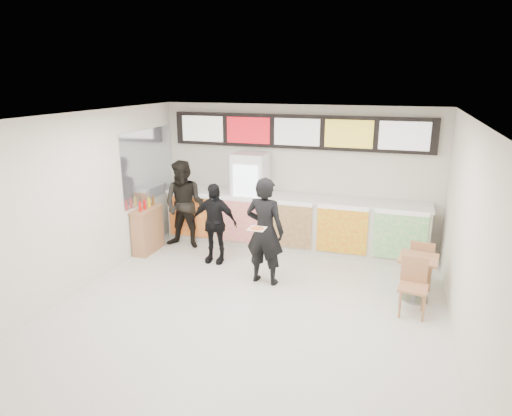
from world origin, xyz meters
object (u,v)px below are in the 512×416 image
at_px(drinks_fridge, 250,199).
at_px(condiment_ledge, 148,230).
at_px(customer_mid, 214,223).
at_px(service_counter, 292,222).
at_px(customer_main, 265,231).
at_px(cafe_table, 417,270).
at_px(customer_left, 184,205).

relative_size(drinks_fridge, condiment_ledge, 1.80).
bearing_deg(customer_mid, service_counter, 41.33).
bearing_deg(customer_main, cafe_table, -171.03).
xyz_separation_m(customer_main, condiment_ledge, (-2.76, 0.69, -0.48)).
xyz_separation_m(customer_main, customer_left, (-2.14, 1.19, -0.02)).
xyz_separation_m(drinks_fridge, cafe_table, (3.43, -1.72, -0.48)).
height_order(service_counter, condiment_ledge, service_counter).
relative_size(service_counter, customer_left, 2.96).
bearing_deg(condiment_ledge, drinks_fridge, 30.99).
height_order(drinks_fridge, customer_main, drinks_fridge).
distance_m(service_counter, customer_mid, 1.77).
relative_size(service_counter, cafe_table, 3.58).
height_order(customer_left, condiment_ledge, customer_left).
height_order(service_counter, customer_main, customer_main).
bearing_deg(customer_main, customer_left, -22.58).
distance_m(customer_main, cafe_table, 2.60).
relative_size(customer_mid, cafe_table, 1.03).
bearing_deg(cafe_table, customer_main, -170.77).
distance_m(service_counter, customer_left, 2.31).
height_order(customer_mid, cafe_table, customer_mid).
height_order(drinks_fridge, cafe_table, drinks_fridge).
bearing_deg(service_counter, customer_left, -164.24).
bearing_deg(customer_left, cafe_table, -13.27).
distance_m(customer_left, condiment_ledge, 0.92).
relative_size(customer_left, cafe_table, 1.21).
xyz_separation_m(customer_main, cafe_table, (2.56, 0.11, -0.44)).
bearing_deg(condiment_ledge, service_counter, 21.59).
xyz_separation_m(service_counter, customer_main, (-0.06, -1.81, 0.39)).
bearing_deg(drinks_fridge, customer_mid, -105.88).
bearing_deg(customer_left, customer_main, -29.43).
xyz_separation_m(customer_mid, cafe_table, (3.78, -0.51, -0.28)).
distance_m(customer_main, condiment_ledge, 2.89).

